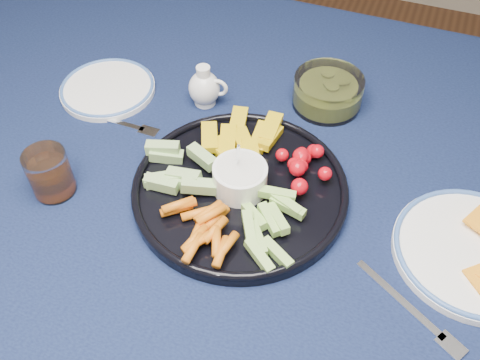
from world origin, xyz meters
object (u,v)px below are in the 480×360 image
(pickle_bowl, at_px, (328,93))
(cheese_plate, at_px, (474,250))
(side_plate_extra, at_px, (108,88))
(dining_table, at_px, (288,205))
(creamer_pitcher, at_px, (205,88))
(juice_tumbler, at_px, (50,175))
(crudite_platter, at_px, (238,186))

(pickle_bowl, bearing_deg, cheese_plate, -41.28)
(side_plate_extra, bearing_deg, dining_table, -10.85)
(pickle_bowl, xyz_separation_m, side_plate_extra, (-0.41, -0.12, -0.02))
(dining_table, xyz_separation_m, creamer_pitcher, (-0.21, 0.11, 0.12))
(dining_table, relative_size, creamer_pitcher, 20.32)
(juice_tumbler, bearing_deg, dining_table, 26.76)
(creamer_pitcher, relative_size, juice_tumbler, 1.02)
(crudite_platter, relative_size, pickle_bowl, 2.69)
(creamer_pitcher, bearing_deg, crudite_platter, -53.38)
(dining_table, bearing_deg, creamer_pitcher, 151.18)
(crudite_platter, distance_m, cheese_plate, 0.36)
(dining_table, distance_m, cheese_plate, 0.32)
(creamer_pitcher, distance_m, pickle_bowl, 0.23)
(crudite_platter, xyz_separation_m, juice_tumbler, (-0.28, -0.10, 0.02))
(dining_table, xyz_separation_m, juice_tumbler, (-0.35, -0.18, 0.12))
(cheese_plate, relative_size, juice_tumbler, 2.91)
(pickle_bowl, xyz_separation_m, cheese_plate, (0.29, -0.25, -0.01))
(creamer_pitcher, bearing_deg, side_plate_extra, -168.80)
(crudite_platter, xyz_separation_m, pickle_bowl, (0.07, 0.27, 0.01))
(creamer_pitcher, xyz_separation_m, side_plate_extra, (-0.19, -0.04, -0.03))
(dining_table, height_order, cheese_plate, cheese_plate)
(cheese_plate, relative_size, side_plate_extra, 1.28)
(crudite_platter, relative_size, side_plate_extra, 1.90)
(dining_table, xyz_separation_m, cheese_plate, (0.30, -0.06, 0.10))
(crudite_platter, bearing_deg, side_plate_extra, 155.36)
(creamer_pitcher, relative_size, cheese_plate, 0.35)
(crudite_platter, relative_size, juice_tumbler, 4.32)
(crudite_platter, xyz_separation_m, side_plate_extra, (-0.33, 0.15, -0.01))
(creamer_pitcher, xyz_separation_m, cheese_plate, (0.51, -0.18, -0.02))
(dining_table, xyz_separation_m, side_plate_extra, (-0.40, 0.08, 0.10))
(side_plate_extra, bearing_deg, pickle_bowl, 15.98)
(pickle_bowl, bearing_deg, creamer_pitcher, -159.96)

